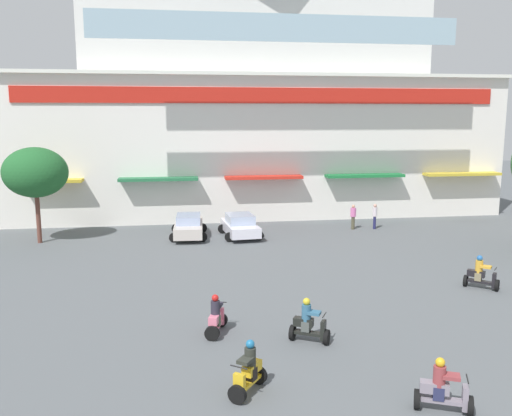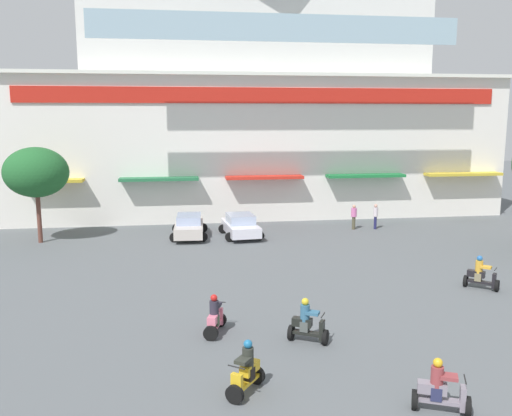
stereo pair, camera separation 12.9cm
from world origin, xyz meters
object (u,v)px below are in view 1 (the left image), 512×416
scooter_rider_4 (443,390)px  pedestrian_0 (375,214)px  parked_car_0 (189,226)px  pedestrian_1 (353,215)px  parked_car_1 (240,226)px  scooter_rider_8 (249,372)px  scooter_rider_5 (216,318)px  plaza_tree_0 (35,173)px  scooter_rider_6 (309,324)px  scooter_rider_1 (481,275)px

scooter_rider_4 → pedestrian_0: size_ratio=0.90×
parked_car_0 → pedestrian_1: size_ratio=2.65×
parked_car_1 → pedestrian_1: (7.83, 1.17, 0.23)m
scooter_rider_4 → scooter_rider_8: size_ratio=1.01×
scooter_rider_5 → plaza_tree_0: bearing=121.6°
plaza_tree_0 → scooter_rider_8: (10.11, -19.77, -3.65)m
parked_car_0 → scooter_rider_4: scooter_rider_4 is taller
scooter_rider_6 → pedestrian_1: 19.14m
parked_car_1 → scooter_rider_4: bearing=-82.6°
scooter_rider_4 → scooter_rider_6: (-2.36, 4.82, 0.03)m
plaza_tree_0 → scooter_rider_5: 18.56m
pedestrian_1 → scooter_rider_5: bearing=-122.6°
parked_car_0 → scooter_rider_1: size_ratio=2.95×
scooter_rider_4 → scooter_rider_5: (-5.43, 5.97, -0.00)m
parked_car_1 → scooter_rider_1: (9.36, -11.95, -0.12)m
parked_car_1 → scooter_rider_8: 19.69m
plaza_tree_0 → pedestrian_0: size_ratio=3.37×
scooter_rider_1 → scooter_rider_8: scooter_rider_8 is taller
scooter_rider_8 → pedestrian_1: pedestrian_1 is taller
scooter_rider_1 → pedestrian_0: bearing=90.2°
scooter_rider_1 → pedestrian_0: size_ratio=0.88×
scooter_rider_1 → scooter_rider_5: (-12.04, -3.35, -0.01)m
scooter_rider_1 → pedestrian_0: 13.02m
plaza_tree_0 → scooter_rider_8: size_ratio=3.79×
scooter_rider_1 → pedestrian_0: (-0.04, 13.01, 0.39)m
parked_car_0 → pedestrian_0: 12.57m
parked_car_0 → scooter_rider_4: (5.98, -21.65, -0.13)m
parked_car_0 → pedestrian_1: pedestrian_1 is taller
scooter_rider_1 → pedestrian_1: 13.21m
plaza_tree_0 → scooter_rider_6: size_ratio=3.72×
scooter_rider_1 → scooter_rider_6: 10.04m
scooter_rider_6 → scooter_rider_5: bearing=159.3°
scooter_rider_4 → pedestrian_1: size_ratio=0.91×
plaza_tree_0 → pedestrian_0: 21.80m
parked_car_0 → pedestrian_0: size_ratio=2.59×
scooter_rider_8 → parked_car_0: bearing=93.2°
parked_car_1 → scooter_rider_5: (-2.68, -15.30, -0.13)m
parked_car_1 → scooter_rider_8: bearing=-96.1°
scooter_rider_8 → pedestrian_1: bearing=64.4°
scooter_rider_4 → scooter_rider_5: bearing=132.3°
scooter_rider_1 → pedestrian_0: pedestrian_0 is taller
pedestrian_0 → pedestrian_1: 1.49m
scooter_rider_5 → scooter_rider_6: bearing=-20.7°
plaza_tree_0 → scooter_rider_6: (12.60, -16.65, -3.63)m
scooter_rider_4 → scooter_rider_8: bearing=160.7°
scooter_rider_4 → parked_car_1: bearing=97.4°
parked_car_0 → scooter_rider_1: 17.62m
scooter_rider_1 → scooter_rider_6: bearing=-153.3°
parked_car_0 → pedestrian_0: bearing=3.1°
scooter_rider_5 → pedestrian_0: pedestrian_0 is taller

